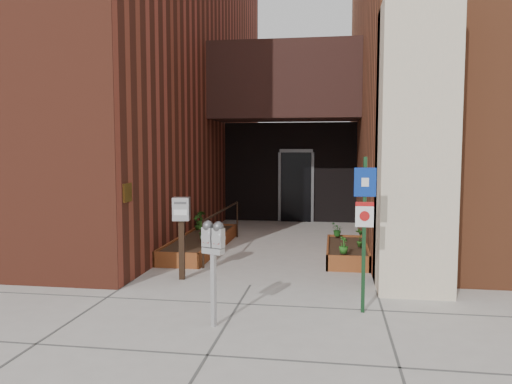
% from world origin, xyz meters
% --- Properties ---
extents(ground, '(80.00, 80.00, 0.00)m').
position_xyz_m(ground, '(0.00, 0.00, 0.00)').
color(ground, '#9E9991').
rests_on(ground, ground).
extents(architecture, '(20.00, 14.60, 10.00)m').
position_xyz_m(architecture, '(-0.18, 6.89, 4.98)').
color(architecture, brown).
rests_on(architecture, ground).
extents(planter_left, '(0.90, 3.60, 0.30)m').
position_xyz_m(planter_left, '(-1.55, 2.70, 0.13)').
color(planter_left, brown).
rests_on(planter_left, ground).
extents(planter_right, '(0.80, 2.20, 0.30)m').
position_xyz_m(planter_right, '(1.60, 2.20, 0.13)').
color(planter_right, brown).
rests_on(planter_right, ground).
extents(handrail, '(0.04, 3.34, 0.90)m').
position_xyz_m(handrail, '(-1.05, 2.65, 0.75)').
color(handrail, black).
rests_on(handrail, ground).
extents(parking_meter, '(0.31, 0.20, 1.33)m').
position_xyz_m(parking_meter, '(-0.14, -1.92, 1.03)').
color(parking_meter, '#B3B3B6').
rests_on(parking_meter, ground).
extents(sign_post, '(0.29, 0.07, 2.10)m').
position_xyz_m(sign_post, '(1.73, -1.11, 1.29)').
color(sign_post, '#13361A').
rests_on(sign_post, ground).
extents(payment_dropbox, '(0.30, 0.24, 1.40)m').
position_xyz_m(payment_dropbox, '(-1.20, 0.19, 1.01)').
color(payment_dropbox, black).
rests_on(payment_dropbox, ground).
extents(shrub_left_a, '(0.35, 0.35, 0.32)m').
position_xyz_m(shrub_left_a, '(-1.25, 2.09, 0.46)').
color(shrub_left_a, '#285518').
rests_on(shrub_left_a, planter_left).
extents(shrub_left_b, '(0.27, 0.27, 0.35)m').
position_xyz_m(shrub_left_b, '(-1.41, 2.28, 0.47)').
color(shrub_left_b, '#275819').
rests_on(shrub_left_b, planter_left).
extents(shrub_left_c, '(0.30, 0.30, 0.40)m').
position_xyz_m(shrub_left_c, '(-1.85, 3.83, 0.50)').
color(shrub_left_c, '#235016').
rests_on(shrub_left_c, planter_left).
extents(shrub_left_d, '(0.28, 0.28, 0.38)m').
position_xyz_m(shrub_left_d, '(-1.85, 3.45, 0.49)').
color(shrub_left_d, '#245518').
rests_on(shrub_left_d, planter_left).
extents(shrub_right_a, '(0.23, 0.23, 0.31)m').
position_xyz_m(shrub_right_a, '(1.51, 1.30, 0.46)').
color(shrub_right_a, '#24631C').
rests_on(shrub_right_a, planter_right).
extents(shrub_right_b, '(0.27, 0.27, 0.37)m').
position_xyz_m(shrub_right_b, '(1.84, 1.97, 0.48)').
color(shrub_right_b, '#225017').
rests_on(shrub_right_b, planter_right).
extents(shrub_right_c, '(0.35, 0.35, 0.29)m').
position_xyz_m(shrub_right_c, '(1.41, 3.10, 0.45)').
color(shrub_right_c, '#194F16').
rests_on(shrub_right_c, planter_right).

